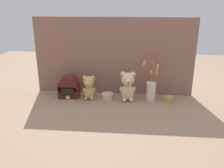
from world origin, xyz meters
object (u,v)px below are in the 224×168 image
(vintage_radio, at_px, (69,88))
(decorative_tin_short, at_px, (169,99))
(teddy_bear_large, at_px, (128,86))
(flower_vase, at_px, (151,88))
(teddy_bear_medium, at_px, (89,87))
(decorative_tin_tall, at_px, (107,96))

(vintage_radio, relative_size, decorative_tin_short, 2.68)
(teddy_bear_large, height_order, flower_vase, flower_vase)
(teddy_bear_medium, height_order, vintage_radio, teddy_bear_medium)
(teddy_bear_large, height_order, decorative_tin_short, teddy_bear_large)
(flower_vase, xyz_separation_m, vintage_radio, (-0.74, -0.01, -0.02))
(teddy_bear_medium, height_order, decorative_tin_tall, teddy_bear_medium)
(teddy_bear_medium, bearing_deg, vintage_radio, 171.87)
(vintage_radio, bearing_deg, decorative_tin_short, -1.71)
(vintage_radio, bearing_deg, teddy_bear_large, -3.25)
(vintage_radio, distance_m, decorative_tin_short, 0.90)
(teddy_bear_large, height_order, vintage_radio, teddy_bear_large)
(teddy_bear_medium, bearing_deg, decorative_tin_short, 0.04)
(teddy_bear_medium, xyz_separation_m, flower_vase, (0.55, 0.04, -0.01))
(teddy_bear_large, relative_size, flower_vase, 0.75)
(teddy_bear_large, distance_m, flower_vase, 0.21)
(flower_vase, xyz_separation_m, decorative_tin_tall, (-0.39, -0.02, -0.08))
(decorative_tin_tall, bearing_deg, teddy_bear_large, -8.39)
(teddy_bear_large, height_order, decorative_tin_tall, teddy_bear_large)
(teddy_bear_medium, distance_m, flower_vase, 0.55)
(teddy_bear_large, distance_m, decorative_tin_short, 0.38)
(teddy_bear_medium, xyz_separation_m, decorative_tin_short, (0.70, 0.00, -0.09))
(vintage_radio, height_order, decorative_tin_tall, vintage_radio)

